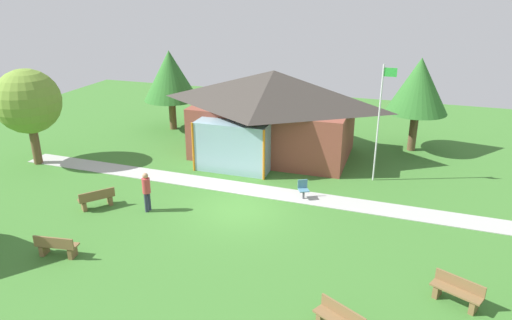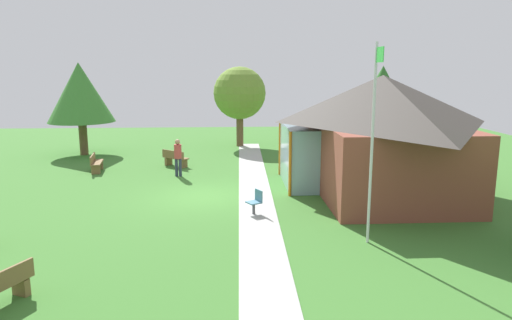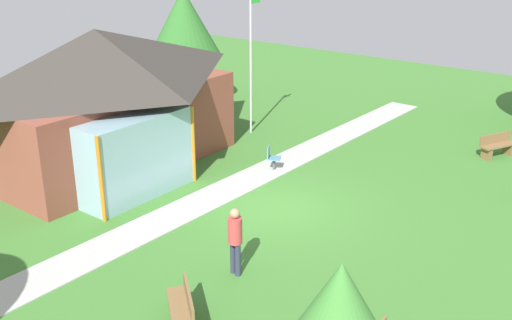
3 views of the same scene
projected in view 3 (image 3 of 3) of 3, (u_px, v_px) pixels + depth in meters
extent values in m
plane|color=#3D752D|center=(276.00, 207.00, 18.28)|extent=(44.00, 44.00, 0.00)
cube|color=brown|center=(103.00, 123.00, 21.33)|extent=(8.31, 5.05, 2.84)
pyramid|color=#38332D|center=(96.00, 57.00, 20.49)|extent=(9.31, 6.05, 1.85)
cube|color=#8CB2BF|center=(137.00, 156.00, 18.68)|extent=(3.74, 1.20, 2.56)
cylinder|color=orange|center=(101.00, 180.00, 16.96)|extent=(0.12, 0.12, 2.56)
cylinder|color=orange|center=(193.00, 144.00, 19.73)|extent=(0.12, 0.12, 2.56)
cube|color=#ADADA8|center=(226.00, 190.00, 19.40)|extent=(25.51, 1.82, 0.03)
cylinder|color=silver|center=(251.00, 64.00, 23.87)|extent=(0.08, 0.08, 5.66)
cube|color=brown|center=(180.00, 307.00, 12.73)|extent=(1.30, 1.43, 0.06)
cube|color=brown|center=(178.00, 302.00, 13.32)|extent=(0.41, 0.38, 0.39)
cube|color=brown|center=(189.00, 297.00, 12.69)|extent=(1.00, 1.19, 0.36)
cube|color=brown|center=(499.00, 145.00, 22.09)|extent=(1.54, 1.04, 0.06)
cube|color=brown|center=(508.00, 149.00, 22.42)|extent=(0.32, 0.43, 0.39)
cube|color=brown|center=(487.00, 154.00, 21.95)|extent=(0.32, 0.43, 0.39)
cube|color=brown|center=(495.00, 138.00, 22.17)|extent=(1.38, 0.69, 0.36)
cube|color=teal|center=(274.00, 158.00, 20.89)|extent=(0.60, 0.60, 0.04)
cube|color=teal|center=(268.00, 152.00, 20.84)|extent=(0.40, 0.25, 0.40)
cylinder|color=#4C4C51|center=(274.00, 164.00, 20.97)|extent=(0.10, 0.10, 0.42)
cylinder|color=#4C4C51|center=(274.00, 170.00, 21.05)|extent=(0.36, 0.36, 0.02)
cylinder|color=#2D3347|center=(233.00, 257.00, 14.70)|extent=(0.14, 0.14, 0.85)
cylinder|color=#2D3347|center=(238.00, 260.00, 14.57)|extent=(0.14, 0.14, 0.85)
cylinder|color=#BF3F3F|center=(235.00, 230.00, 14.37)|extent=(0.34, 0.34, 0.65)
sphere|color=tan|center=(235.00, 213.00, 14.21)|extent=(0.24, 0.24, 0.24)
cylinder|color=brown|center=(186.00, 79.00, 28.65)|extent=(0.45, 0.45, 2.25)
cone|color=#2D6B28|center=(184.00, 22.00, 27.71)|extent=(3.37, 3.37, 3.03)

